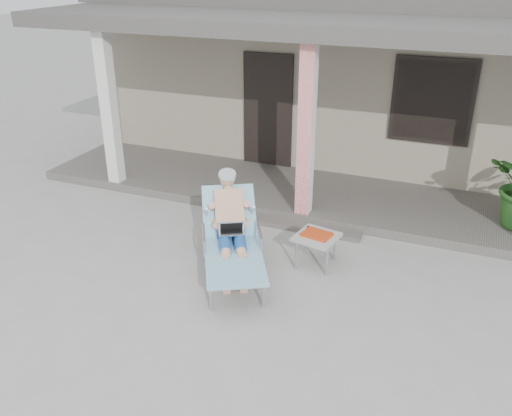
% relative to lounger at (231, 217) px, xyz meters
% --- Properties ---
extents(ground, '(60.00, 60.00, 0.00)m').
position_rel_lounger_xyz_m(ground, '(0.44, -0.38, -0.77)').
color(ground, '#9E9E99').
rests_on(ground, ground).
extents(house, '(10.40, 5.40, 3.30)m').
position_rel_lounger_xyz_m(house, '(0.44, 6.11, 0.90)').
color(house, gray).
rests_on(house, ground).
extents(porch_deck, '(10.00, 2.00, 0.15)m').
position_rel_lounger_xyz_m(porch_deck, '(0.44, 2.62, -0.69)').
color(porch_deck, '#605B56').
rests_on(porch_deck, ground).
extents(porch_overhang, '(10.00, 2.30, 2.85)m').
position_rel_lounger_xyz_m(porch_overhang, '(0.44, 2.56, 2.02)').
color(porch_overhang, silver).
rests_on(porch_overhang, porch_deck).
extents(porch_step, '(2.00, 0.30, 0.07)m').
position_rel_lounger_xyz_m(porch_step, '(0.44, 1.47, -0.73)').
color(porch_step, '#605B56').
rests_on(porch_step, ground).
extents(lounger, '(1.50, 1.96, 1.24)m').
position_rel_lounger_xyz_m(lounger, '(0.00, 0.00, 0.00)').
color(lounger, '#B7B7BC').
rests_on(lounger, ground).
extents(side_table, '(0.62, 0.62, 0.47)m').
position_rel_lounger_xyz_m(side_table, '(1.01, 0.52, -0.37)').
color(side_table, '#A6A6A2').
rests_on(side_table, ground).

